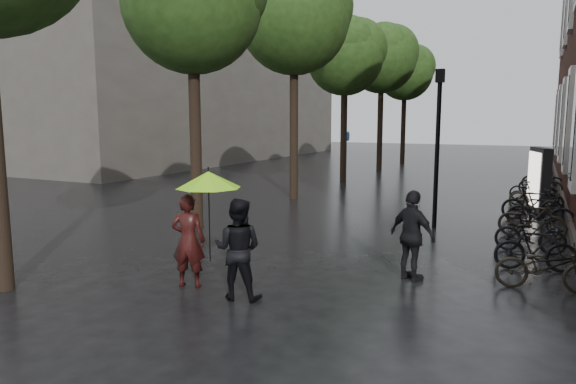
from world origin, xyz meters
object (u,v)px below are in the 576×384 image
Objects in this scene: pedestrian_walking at (412,236)px; ad_lightbox at (539,181)px; person_black at (238,249)px; lamp_post at (438,133)px; person_burgundy at (188,241)px; parked_bicycles at (537,204)px.

pedestrian_walking is 9.08m from ad_lightbox.
lamp_post is (1.97, 7.39, 1.81)m from person_black.
person_burgundy is at bearing 58.24° from pedestrian_walking.
ad_lightbox is 0.49× the size of lamp_post.
lamp_post is at bearing -57.71° from pedestrian_walking.
person_black is at bearing -114.74° from parked_bicycles.
person_black is 7.85m from lamp_post.
lamp_post is (-2.61, -3.76, 1.60)m from ad_lightbox.
pedestrian_walking reaches higher than parked_bicycles.
person_black is 0.39× the size of lamp_post.
lamp_post is at bearing -140.94° from ad_lightbox.
ad_lightbox is (2.13, 8.83, 0.21)m from pedestrian_walking.
pedestrian_walking is (3.58, 2.18, 0.00)m from person_burgundy.
pedestrian_walking is 0.39× the size of lamp_post.
person_burgundy is 0.81× the size of ad_lightbox.
lamp_post is at bearing -117.37° from person_black.
person_burgundy is at bearing -19.21° from person_black.
pedestrian_walking is 7.87m from parked_bicycles.
parked_bicycles is (4.56, 9.89, -0.39)m from person_black.
parked_bicycles is at bearing -106.86° from ad_lightbox.
parked_bicycles is 3.41× the size of lamp_post.
lamp_post reaches higher than person_burgundy.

